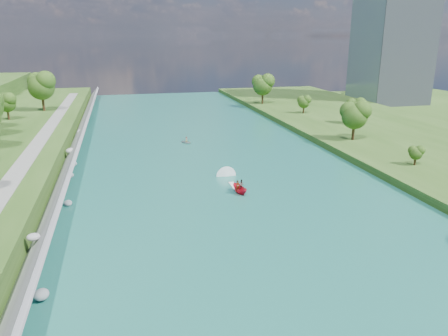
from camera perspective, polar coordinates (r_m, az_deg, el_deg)
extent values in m
plane|color=#2D5119|center=(59.89, 3.28, -6.87)|extent=(260.00, 260.00, 0.00)
cube|color=#195F4F|center=(77.98, -0.93, -1.09)|extent=(55.00, 240.00, 0.10)
cube|color=slate|center=(76.41, -20.22, -1.16)|extent=(3.54, 236.00, 4.05)
ellipsoid|color=gray|center=(46.29, -22.74, -15.01)|extent=(1.40, 1.66, 1.02)
ellipsoid|color=gray|center=(53.78, -23.63, -8.26)|extent=(1.47, 1.35, 0.82)
ellipsoid|color=gray|center=(60.81, -21.58, -6.16)|extent=(1.53, 1.24, 1.16)
ellipsoid|color=gray|center=(68.63, -19.72, -4.35)|extent=(1.23, 1.47, 0.90)
ellipsoid|color=gray|center=(79.24, -19.53, -0.90)|extent=(1.42, 1.58, 0.91)
ellipsoid|color=gray|center=(86.60, -19.05, 0.53)|extent=(1.28, 1.49, 0.84)
ellipsoid|color=gray|center=(93.13, -19.41, 2.11)|extent=(1.82, 1.83, 1.19)
ellipsoid|color=gray|center=(102.58, -18.49, 3.54)|extent=(1.32, 1.10, 0.95)
ellipsoid|color=gray|center=(111.12, -18.24, 4.43)|extent=(1.81, 1.51, 1.43)
cube|color=gray|center=(77.06, -25.24, -0.24)|extent=(3.00, 200.00, 0.10)
cube|color=gray|center=(177.44, 21.34, 17.68)|extent=(22.00, 22.00, 60.00)
ellipsoid|color=#264412|center=(124.95, -26.51, 7.51)|extent=(4.88, 4.88, 8.13)
ellipsoid|color=#264412|center=(135.82, -22.74, 9.65)|extent=(7.86, 7.86, 13.10)
ellipsoid|color=#264412|center=(86.33, 23.78, 1.74)|extent=(2.61, 2.61, 4.35)
ellipsoid|color=#264412|center=(102.62, 16.69, 6.38)|extent=(6.19, 6.19, 10.32)
ellipsoid|color=#264412|center=(122.48, 16.78, 7.46)|extent=(4.89, 4.89, 8.16)
ellipsoid|color=#264412|center=(135.95, 10.39, 8.39)|extent=(3.84, 3.84, 6.40)
ellipsoid|color=#264412|center=(153.40, 5.08, 10.59)|extent=(7.19, 7.19, 11.99)
imported|color=red|center=(69.45, 2.04, -2.72)|extent=(2.10, 3.89, 1.43)
imported|color=#66605B|center=(68.79, 1.81, -2.40)|extent=(0.82, 0.70, 1.89)
imported|color=#66605B|center=(69.87, 2.33, -2.18)|extent=(0.84, 0.66, 1.69)
cube|color=white|center=(72.41, 1.40, -2.46)|extent=(0.90, 5.00, 0.06)
imported|color=#93979B|center=(102.45, -4.92, 3.43)|extent=(3.28, 3.46, 0.58)
imported|color=#66605B|center=(102.32, -4.93, 3.75)|extent=(0.69, 0.55, 1.24)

